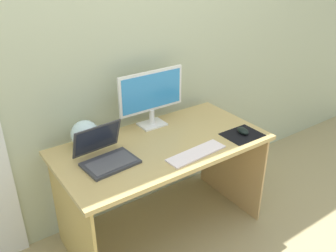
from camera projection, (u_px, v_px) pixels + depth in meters
ground_plane at (163, 229)px, 2.63m from camera, size 8.00×8.00×0.00m
wall_back at (126, 48)px, 2.38m from camera, size 6.00×0.04×2.50m
desk at (162, 163)px, 2.37m from camera, size 1.36×0.70×0.72m
monitor at (151, 95)px, 2.44m from camera, size 0.49×0.14×0.40m
laptop at (106, 155)px, 2.10m from camera, size 0.32×0.30×0.21m
fishbowl at (85, 134)px, 2.24m from camera, size 0.18×0.18×0.18m
keyboard_external at (196, 153)px, 2.18m from camera, size 0.41×0.14×0.01m
mousepad at (242, 135)px, 2.41m from camera, size 0.25×0.20×0.00m
mouse at (243, 131)px, 2.41m from camera, size 0.08×0.11×0.04m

